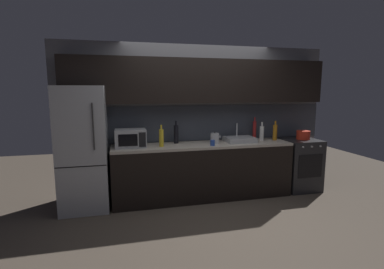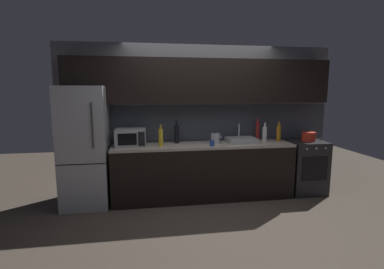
# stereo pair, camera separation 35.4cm
# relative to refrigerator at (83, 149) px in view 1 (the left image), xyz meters

# --- Properties ---
(ground_plane) EXTENTS (10.00, 10.00, 0.00)m
(ground_plane) POSITION_rel_refrigerator_xyz_m (1.82, -0.90, -0.91)
(ground_plane) COLOR #4C4238
(back_wall) EXTENTS (4.63, 0.44, 2.50)m
(back_wall) POSITION_rel_refrigerator_xyz_m (1.82, 0.30, 0.64)
(back_wall) COLOR slate
(back_wall) RESTS_ON ground
(counter_run) EXTENTS (2.89, 0.60, 0.90)m
(counter_run) POSITION_rel_refrigerator_xyz_m (1.82, 0.00, -0.46)
(counter_run) COLOR black
(counter_run) RESTS_ON ground
(refrigerator) EXTENTS (0.68, 0.69, 1.82)m
(refrigerator) POSITION_rel_refrigerator_xyz_m (0.00, 0.00, 0.00)
(refrigerator) COLOR #ADAFB5
(refrigerator) RESTS_ON ground
(oven_range) EXTENTS (0.60, 0.62, 0.90)m
(oven_range) POSITION_rel_refrigerator_xyz_m (3.61, -0.00, -0.46)
(oven_range) COLOR #232326
(oven_range) RESTS_ON ground
(microwave) EXTENTS (0.46, 0.35, 0.27)m
(microwave) POSITION_rel_refrigerator_xyz_m (0.68, 0.02, 0.13)
(microwave) COLOR #A8AAAF
(microwave) RESTS_ON counter_run
(sink_basin) EXTENTS (0.48, 0.38, 0.30)m
(sink_basin) POSITION_rel_refrigerator_xyz_m (2.47, 0.03, 0.03)
(sink_basin) COLOR #ADAFB5
(sink_basin) RESTS_ON counter_run
(kettle) EXTENTS (0.17, 0.14, 0.19)m
(kettle) POSITION_rel_refrigerator_xyz_m (2.01, -0.01, 0.08)
(kettle) COLOR #B7BABF
(kettle) RESTS_ON counter_run
(wine_bottle_dark) EXTENTS (0.08, 0.08, 0.37)m
(wine_bottle_dark) POSITION_rel_refrigerator_xyz_m (1.41, 0.16, 0.15)
(wine_bottle_dark) COLOR black
(wine_bottle_dark) RESTS_ON counter_run
(wine_bottle_yellow) EXTENTS (0.07, 0.07, 0.34)m
(wine_bottle_yellow) POSITION_rel_refrigerator_xyz_m (1.14, -0.06, 0.13)
(wine_bottle_yellow) COLOR gold
(wine_bottle_yellow) RESTS_ON counter_run
(wine_bottle_amber) EXTENTS (0.07, 0.07, 0.34)m
(wine_bottle_amber) POSITION_rel_refrigerator_xyz_m (3.13, 0.05, 0.13)
(wine_bottle_amber) COLOR #B27019
(wine_bottle_amber) RESTS_ON counter_run
(wine_bottle_red) EXTENTS (0.06, 0.06, 0.39)m
(wine_bottle_red) POSITION_rel_refrigerator_xyz_m (2.81, 0.21, 0.16)
(wine_bottle_red) COLOR #A82323
(wine_bottle_red) RESTS_ON counter_run
(wine_bottle_white) EXTENTS (0.08, 0.08, 0.32)m
(wine_bottle_white) POSITION_rel_refrigerator_xyz_m (2.89, 0.07, 0.12)
(wine_bottle_white) COLOR silver
(wine_bottle_white) RESTS_ON counter_run
(mug_blue) EXTENTS (0.07, 0.07, 0.09)m
(mug_blue) POSITION_rel_refrigerator_xyz_m (1.92, -0.18, 0.04)
(mug_blue) COLOR #234299
(mug_blue) RESTS_ON counter_run
(cooking_pot) EXTENTS (0.23, 0.23, 0.15)m
(cooking_pot) POSITION_rel_refrigerator_xyz_m (3.65, 0.00, 0.07)
(cooking_pot) COLOR red
(cooking_pot) RESTS_ON oven_range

